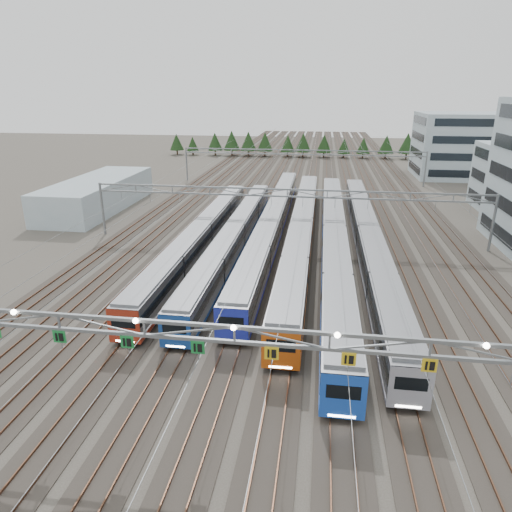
# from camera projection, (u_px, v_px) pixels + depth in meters

# --- Properties ---
(ground) EXTENTS (400.00, 400.00, 0.00)m
(ground) POSITION_uv_depth(u_px,v_px,m) (236.00, 433.00, 29.57)
(ground) COLOR #47423A
(ground) RESTS_ON ground
(track_bed) EXTENTS (54.00, 260.00, 5.42)m
(track_bed) POSITION_uv_depth(u_px,v_px,m) (304.00, 167.00, 122.04)
(track_bed) COLOR #2D2823
(track_bed) RESTS_ON ground
(train_a) EXTENTS (2.88, 52.23, 3.75)m
(train_a) POSITION_uv_depth(u_px,v_px,m) (202.00, 236.00, 62.65)
(train_a) COLOR black
(train_a) RESTS_ON ground
(train_b) EXTENTS (2.78, 54.24, 3.62)m
(train_b) POSITION_uv_depth(u_px,v_px,m) (235.00, 236.00, 62.87)
(train_b) COLOR black
(train_b) RESTS_ON ground
(train_c) EXTENTS (2.97, 66.17, 3.87)m
(train_c) POSITION_uv_depth(u_px,v_px,m) (273.00, 222.00, 69.06)
(train_c) COLOR black
(train_c) RESTS_ON ground
(train_d) EXTENTS (3.06, 65.37, 3.99)m
(train_d) POSITION_uv_depth(u_px,v_px,m) (302.00, 229.00, 65.04)
(train_d) COLOR black
(train_d) RESTS_ON ground
(train_e) EXTENTS (3.04, 68.63, 3.97)m
(train_e) POSITION_uv_depth(u_px,v_px,m) (334.00, 238.00, 61.28)
(train_e) COLOR black
(train_e) RESTS_ON ground
(train_f) EXTENTS (2.96, 66.72, 3.85)m
(train_f) POSITION_uv_depth(u_px,v_px,m) (368.00, 238.00, 61.33)
(train_f) COLOR black
(train_f) RESTS_ON ground
(gantry_near) EXTENTS (56.36, 0.61, 8.08)m
(gantry_near) POSITION_uv_depth(u_px,v_px,m) (233.00, 339.00, 27.04)
(gantry_near) COLOR gray
(gantry_near) RESTS_ON ground
(gantry_mid) EXTENTS (56.36, 0.36, 8.00)m
(gantry_mid) POSITION_uv_depth(u_px,v_px,m) (287.00, 199.00, 64.57)
(gantry_mid) COLOR gray
(gantry_mid) RESTS_ON ground
(gantry_far) EXTENTS (56.36, 0.36, 8.00)m
(gantry_far) POSITION_uv_depth(u_px,v_px,m) (302.00, 156.00, 106.41)
(gantry_far) COLOR gray
(gantry_far) RESTS_ON ground
(depot_bldg_north) EXTENTS (22.00, 18.00, 15.66)m
(depot_bldg_north) POSITION_uv_depth(u_px,v_px,m) (462.00, 145.00, 114.56)
(depot_bldg_north) COLOR #A1B6C0
(depot_bldg_north) RESTS_ON ground
(west_shed) EXTENTS (10.00, 30.00, 5.47)m
(west_shed) POSITION_uv_depth(u_px,v_px,m) (98.00, 194.00, 84.93)
(west_shed) COLOR #A1B6C0
(west_shed) RESTS_ON ground
(treeline) EXTENTS (106.40, 5.60, 7.02)m
(treeline) POSITION_uv_depth(u_px,v_px,m) (325.00, 144.00, 148.58)
(treeline) COLOR #332114
(treeline) RESTS_ON ground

